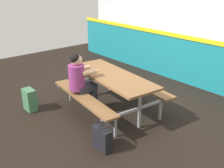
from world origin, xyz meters
name	(u,v)px	position (x,y,z in m)	size (l,w,h in m)	color
ground_plane	(111,109)	(0.00, 0.00, -0.01)	(10.00, 10.00, 0.02)	black
accent_backdrop	(186,33)	(0.00, 2.36, 1.25)	(8.00, 0.14, 2.60)	teal
picnic_table_main	(112,83)	(0.03, 0.00, 0.58)	(2.11, 1.75, 0.74)	brown
student_nearer	(81,79)	(-0.25, -0.53, 0.71)	(0.39, 0.54, 1.21)	#2D2D38
backpack_dark	(30,100)	(-1.01, -1.25, 0.22)	(0.30, 0.22, 0.44)	#3F724C
tote_bag_bright	(102,138)	(0.94, -0.97, 0.19)	(0.34, 0.21, 0.43)	black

